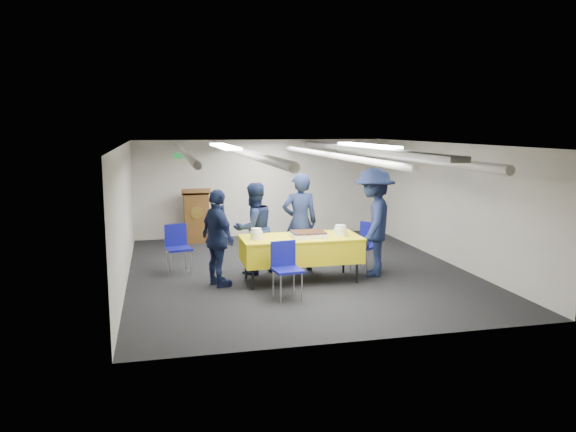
# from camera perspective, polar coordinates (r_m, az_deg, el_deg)

# --- Properties ---
(ground) EXTENTS (7.00, 7.00, 0.00)m
(ground) POSITION_cam_1_polar(r_m,az_deg,el_deg) (10.32, 0.93, -5.55)
(ground) COLOR black
(ground) RESTS_ON ground
(room_shell) EXTENTS (6.00, 7.00, 2.30)m
(room_shell) POSITION_cam_1_polar(r_m,az_deg,el_deg) (10.44, 0.91, 4.71)
(room_shell) COLOR beige
(room_shell) RESTS_ON ground
(serving_table) EXTENTS (2.01, 0.94, 0.77)m
(serving_table) POSITION_cam_1_polar(r_m,az_deg,el_deg) (9.52, 1.30, -3.35)
(serving_table) COLOR black
(serving_table) RESTS_ON ground
(sheet_cake) EXTENTS (0.57, 0.45, 0.10)m
(sheet_cake) POSITION_cam_1_polar(r_m,az_deg,el_deg) (9.44, 2.07, -1.85)
(sheet_cake) COLOR white
(sheet_cake) RESTS_ON serving_table
(plate_stack_left) EXTENTS (0.20, 0.20, 0.18)m
(plate_stack_left) POSITION_cam_1_polar(r_m,az_deg,el_deg) (9.25, -3.24, -1.86)
(plate_stack_left) COLOR white
(plate_stack_left) RESTS_ON serving_table
(plate_stack_right) EXTENTS (0.21, 0.21, 0.18)m
(plate_stack_right) POSITION_cam_1_polar(r_m,az_deg,el_deg) (9.61, 5.35, -1.49)
(plate_stack_right) COLOR white
(plate_stack_right) RESTS_ON serving_table
(podium) EXTENTS (0.62, 0.53, 1.25)m
(podium) POSITION_cam_1_polar(r_m,az_deg,el_deg) (12.91, -9.29, 0.08)
(podium) COLOR brown
(podium) RESTS_ON ground
(chair_near) EXTENTS (0.47, 0.47, 0.87)m
(chair_near) POSITION_cam_1_polar(r_m,az_deg,el_deg) (8.62, -0.25, -4.86)
(chair_near) COLOR gray
(chair_near) RESTS_ON ground
(chair_right) EXTENTS (0.59, 0.59, 0.87)m
(chair_right) POSITION_cam_1_polar(r_m,az_deg,el_deg) (10.38, 7.97, -2.54)
(chair_right) COLOR gray
(chair_right) RESTS_ON ground
(chair_left) EXTENTS (0.50, 0.50, 0.87)m
(chair_left) POSITION_cam_1_polar(r_m,az_deg,el_deg) (10.28, -11.19, -2.75)
(chair_left) COLOR gray
(chair_left) RESTS_ON ground
(sailor_a) EXTENTS (0.66, 0.45, 1.78)m
(sailor_a) POSITION_cam_1_polar(r_m,az_deg,el_deg) (10.15, 1.21, -0.66)
(sailor_a) COLOR black
(sailor_a) RESTS_ON ground
(sailor_b) EXTENTS (0.97, 0.88, 1.63)m
(sailor_b) POSITION_cam_1_polar(r_m,az_deg,el_deg) (10.00, -3.50, -1.26)
(sailor_b) COLOR black
(sailor_b) RESTS_ON ground
(sailor_c) EXTENTS (0.71, 1.02, 1.61)m
(sailor_c) POSITION_cam_1_polar(r_m,az_deg,el_deg) (9.24, -7.13, -2.25)
(sailor_c) COLOR black
(sailor_c) RESTS_ON ground
(sailor_d) EXTENTS (1.21, 1.42, 1.91)m
(sailor_d) POSITION_cam_1_polar(r_m,az_deg,el_deg) (9.94, 8.69, -0.61)
(sailor_d) COLOR black
(sailor_d) RESTS_ON ground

